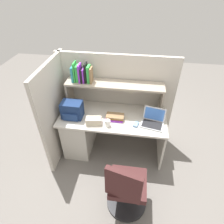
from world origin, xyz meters
The scene contains 13 objects.
ground_plane centered at (0.00, 0.00, 0.00)m, with size 8.00×8.00×0.00m, color slate.
desk centered at (-0.39, 0.00, 0.40)m, with size 1.60×0.70×0.73m.
cubicle_partition_rear centered at (0.00, 0.38, 0.78)m, with size 1.84×0.05×1.55m, color #BCB5A8.
cubicle_partition_left centered at (-0.85, -0.05, 0.78)m, with size 0.05×1.06×1.55m, color #BCB5A8.
overhead_hutch centered at (0.00, 0.20, 1.08)m, with size 1.44×0.28×0.45m.
reference_books_on_shelf centered at (-0.47, 0.20, 1.30)m, with size 0.30×0.16×0.28m.
laptop centered at (0.59, -0.08, 0.78)m, with size 0.36×0.32×0.22m.
backpack centered at (-0.58, -0.09, 0.85)m, with size 0.30×0.22×0.26m.
computer_mouse centered at (0.36, -0.15, 0.75)m, with size 0.06×0.10×0.03m, color #7299C6.
paper_cup centered at (-0.04, -0.22, 0.78)m, with size 0.08×0.08×0.10m, color white.
tissue_box centered at (-0.24, -0.20, 0.78)m, with size 0.22×0.12×0.10m, color #BFB299.
desk_book_stack centered at (0.05, -0.05, 0.77)m, with size 0.27×0.17×0.08m.
office_chair centered at (0.31, -0.96, 0.39)m, with size 0.52×0.53×0.93m.
Camera 1 is at (0.32, -2.23, 2.54)m, focal length 30.86 mm.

